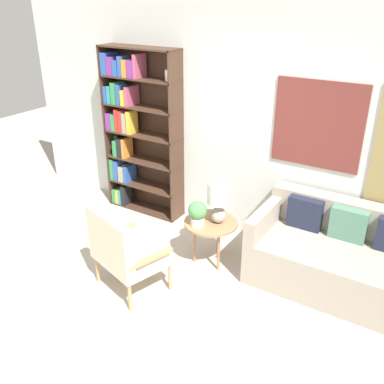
{
  "coord_description": "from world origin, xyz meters",
  "views": [
    {
      "loc": [
        2.13,
        -2.31,
        2.78
      ],
      "look_at": [
        0.03,
        1.04,
        0.9
      ],
      "focal_mm": 40.0,
      "sensor_mm": 36.0,
      "label": 1
    }
  ],
  "objects_px": {
    "potted_plant": "(198,213)",
    "bookshelf": "(133,127)",
    "table_lamp": "(219,199)",
    "side_table": "(211,225)",
    "armchair": "(121,249)",
    "couch": "(340,257)"
  },
  "relations": [
    {
      "from": "potted_plant",
      "to": "bookshelf",
      "type": "bearing_deg",
      "value": 151.9
    },
    {
      "from": "table_lamp",
      "to": "side_table",
      "type": "bearing_deg",
      "value": -153.66
    },
    {
      "from": "armchair",
      "to": "side_table",
      "type": "bearing_deg",
      "value": 61.51
    },
    {
      "from": "armchair",
      "to": "table_lamp",
      "type": "xyz_separation_m",
      "value": [
        0.56,
        0.94,
        0.3
      ]
    },
    {
      "from": "bookshelf",
      "to": "armchair",
      "type": "distance_m",
      "value": 1.98
    },
    {
      "from": "bookshelf",
      "to": "armchair",
      "type": "bearing_deg",
      "value": -55.57
    },
    {
      "from": "side_table",
      "to": "table_lamp",
      "type": "height_order",
      "value": "table_lamp"
    },
    {
      "from": "bookshelf",
      "to": "side_table",
      "type": "bearing_deg",
      "value": -22.57
    },
    {
      "from": "table_lamp",
      "to": "potted_plant",
      "type": "bearing_deg",
      "value": -131.92
    },
    {
      "from": "bookshelf",
      "to": "armchair",
      "type": "relative_size",
      "value": 2.44
    },
    {
      "from": "side_table",
      "to": "couch",
      "type": "bearing_deg",
      "value": 14.7
    },
    {
      "from": "armchair",
      "to": "table_lamp",
      "type": "relative_size",
      "value": 1.92
    },
    {
      "from": "bookshelf",
      "to": "table_lamp",
      "type": "xyz_separation_m",
      "value": [
        1.62,
        -0.61,
        -0.36
      ]
    },
    {
      "from": "armchair",
      "to": "couch",
      "type": "distance_m",
      "value": 2.19
    },
    {
      "from": "table_lamp",
      "to": "bookshelf",
      "type": "bearing_deg",
      "value": 159.44
    },
    {
      "from": "side_table",
      "to": "potted_plant",
      "type": "distance_m",
      "value": 0.25
    },
    {
      "from": "bookshelf",
      "to": "potted_plant",
      "type": "distance_m",
      "value": 1.73
    },
    {
      "from": "couch",
      "to": "potted_plant",
      "type": "xyz_separation_m",
      "value": [
        -1.4,
        -0.48,
        0.33
      ]
    },
    {
      "from": "couch",
      "to": "potted_plant",
      "type": "height_order",
      "value": "couch"
    },
    {
      "from": "table_lamp",
      "to": "armchair",
      "type": "bearing_deg",
      "value": -120.92
    },
    {
      "from": "couch",
      "to": "side_table",
      "type": "bearing_deg",
      "value": -165.3
    },
    {
      "from": "armchair",
      "to": "potted_plant",
      "type": "relative_size",
      "value": 3.21
    }
  ]
}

